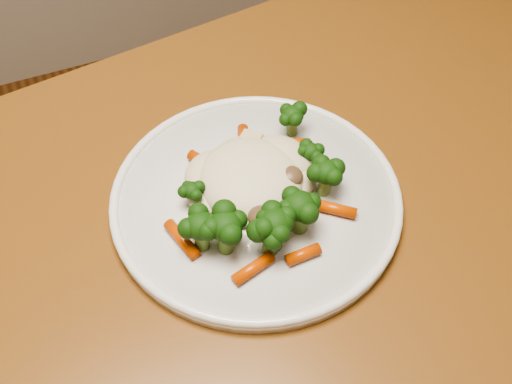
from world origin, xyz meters
TOP-DOWN VIEW (x-y plane):
  - dining_table at (-0.10, 0.17)m, footprint 1.20×0.89m
  - plate at (-0.13, 0.23)m, footprint 0.30×0.30m
  - meal at (-0.13, 0.22)m, footprint 0.19×0.19m

SIDE VIEW (x-z plane):
  - dining_table at x=-0.10m, z-range 0.26..1.01m
  - plate at x=-0.13m, z-range 0.75..0.76m
  - meal at x=-0.13m, z-range 0.76..0.81m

